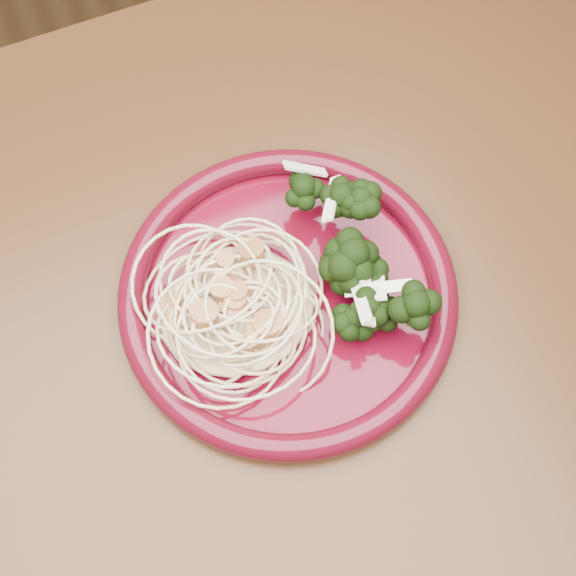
# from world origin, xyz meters

# --- Properties ---
(dining_table) EXTENTS (1.20, 0.80, 0.75)m
(dining_table) POSITION_xyz_m (0.00, 0.00, 0.65)
(dining_table) COLOR #472814
(dining_table) RESTS_ON ground
(dinner_plate) EXTENTS (0.26, 0.26, 0.02)m
(dinner_plate) POSITION_xyz_m (0.05, 0.08, 0.76)
(dinner_plate) COLOR #500615
(dinner_plate) RESTS_ON dining_table
(spaghetti_pile) EXTENTS (0.12, 0.11, 0.03)m
(spaghetti_pile) POSITION_xyz_m (0.01, 0.08, 0.77)
(spaghetti_pile) COLOR beige
(spaghetti_pile) RESTS_ON dinner_plate
(scallop_cluster) EXTENTS (0.11, 0.11, 0.03)m
(scallop_cluster) POSITION_xyz_m (0.01, 0.08, 0.80)
(scallop_cluster) COLOR #B47B47
(scallop_cluster) RESTS_ON spaghetti_pile
(broccoli_pile) EXTENTS (0.09, 0.14, 0.05)m
(broccoli_pile) POSITION_xyz_m (0.09, 0.07, 0.78)
(broccoli_pile) COLOR black
(broccoli_pile) RESTS_ON dinner_plate
(onion_garnish) EXTENTS (0.06, 0.09, 0.04)m
(onion_garnish) POSITION_xyz_m (0.09, 0.07, 0.81)
(onion_garnish) COLOR white
(onion_garnish) RESTS_ON broccoli_pile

